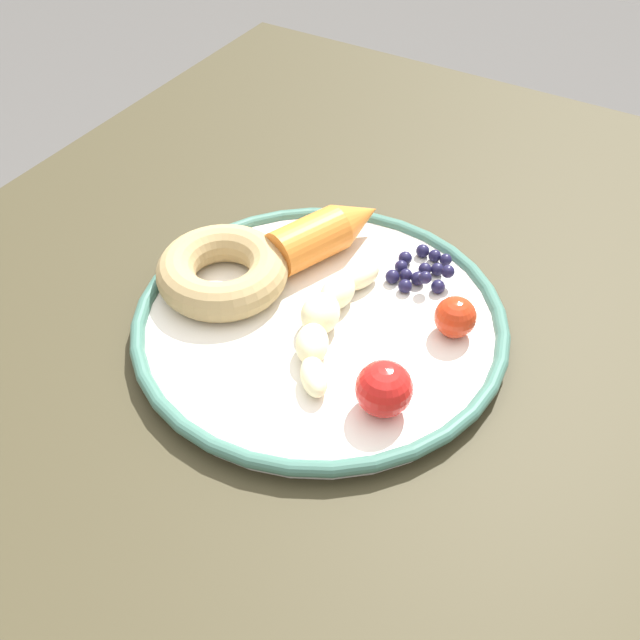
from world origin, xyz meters
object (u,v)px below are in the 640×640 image
Objects in this scene: tomato_near at (455,317)px; blueberry_pile at (421,270)px; dining_table at (281,456)px; tomato_mid at (385,388)px; donut at (222,271)px; plate at (320,323)px; banana at (327,318)px; carrot_orange at (328,231)px.

blueberry_pile is at bearing 46.43° from tomato_near.
tomato_mid is at bearing -89.25° from dining_table.
dining_table is at bearing -121.02° from donut.
plate is 0.11m from tomato_near.
banana is 4.80× the size of tomato_near.
carrot_orange is 0.18m from tomato_mid.
blueberry_pile is (0.10, -0.04, -0.01)m from banana.
tomato_mid is at bearing -122.82° from plate.
plate is 0.10m from blueberry_pile.
plate is at bearing 59.33° from banana.
blueberry_pile is 1.88× the size of tomato_near.
plate is 2.57× the size of carrot_orange.
blueberry_pile is 0.07m from tomato_near.
tomato_near is (0.05, -0.19, 0.00)m from donut.
plate is 4.87× the size of blueberry_pile.
tomato_near is at bearing -7.35° from tomato_mid.
dining_table is 17.57× the size of blueberry_pile.
tomato_mid is (-0.10, 0.01, 0.00)m from tomato_near.
dining_table is 32.97× the size of tomato_near.
dining_table is 0.20m from tomato_near.
banana is 0.10m from tomato_near.
blueberry_pile is at bearing 15.13° from tomato_mid.
tomato_near is 0.10m from tomato_mid.
donut is (0.05, 0.08, 0.13)m from dining_table.
donut reaches higher than banana.
blueberry_pile is (0.09, -0.05, 0.01)m from plate.
donut is 0.18m from tomato_mid.
banana is 3.85× the size of tomato_mid.
carrot_orange is 1.07× the size of donut.
tomato_mid is at bearing -105.70° from donut.
carrot_orange is (0.09, 0.05, 0.01)m from banana.
banana is (0.05, -0.02, 0.13)m from dining_table.
tomato_near is at bearing -133.57° from blueberry_pile.
plate is at bearing 153.06° from blueberry_pile.
carrot_orange is (0.08, 0.04, 0.02)m from plate.
carrot_orange is at bearing -30.24° from donut.
tomato_near reaches higher than blueberry_pile.
dining_table is 0.20m from blueberry_pile.
tomato_near is (0.04, -0.10, 0.02)m from plate.
plate reaches higher than dining_table.
donut is at bearing 149.76° from carrot_orange.
plate is 9.13× the size of tomato_near.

